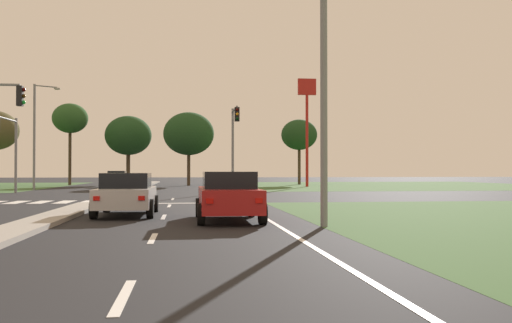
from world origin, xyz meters
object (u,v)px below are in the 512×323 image
Objects in this scene: traffic_signal_far_right at (234,135)px; fastfood_pole_sign at (307,107)px; treeline_sixth at (299,135)px; street_lamp_third at (37,131)px; car_silver_near at (127,194)px; treeline_third at (70,119)px; treeline_fifth at (189,134)px; treeline_fourth at (128,136)px; car_teal_third at (117,179)px; traffic_signal_far_left at (9,140)px; street_lamp_near at (326,45)px; car_red_fourth at (228,196)px.

traffic_signal_far_right is 17.08m from fastfood_pole_sign.
fastfood_pole_sign is 1.43× the size of treeline_sixth.
street_lamp_third is (-15.54, 7.98, 0.71)m from traffic_signal_far_right.
car_silver_near is 0.52× the size of treeline_third.
treeline_fourth is at bearing 141.40° from treeline_fifth.
traffic_signal_far_left is (-5.31, -14.90, 2.83)m from car_teal_third.
street_lamp_near is 50.29m from treeline_third.
car_silver_near is at bearing 143.11° from car_red_fourth.
street_lamp_near is 35.77m from street_lamp_third.
traffic_signal_far_right is 20.01m from treeline_fifth.
treeline_fourth reaches higher than treeline_fifth.
treeline_sixth is at bearing 31.33° from street_lamp_third.
fastfood_pole_sign is 26.07m from treeline_third.
fastfood_pole_sign is at bearing 31.95° from traffic_signal_far_left.
treeline_fifth is at bearing -16.27° from treeline_third.
treeline_third reaches higher than traffic_signal_far_left.
treeline_fourth reaches higher than car_red_fourth.
traffic_signal_far_left is 0.57× the size of street_lamp_near.
treeline_third is at bearing 163.73° from treeline_fifth.
car_teal_third is 40.16m from street_lamp_near.
treeline_fourth is at bearing 111.60° from traffic_signal_far_right.
treeline_fourth reaches higher than treeline_sixth.
traffic_signal_far_left is at bearing -148.05° from fastfood_pole_sign.
fastfood_pole_sign is 1.36× the size of treeline_fourth.
treeline_fifth reaches higher than car_teal_third.
fastfood_pole_sign is (13.82, 33.74, 7.06)m from car_silver_near.
street_lamp_near is 1.18× the size of treeline_fourth.
treeline_third is at bearing -55.41° from car_teal_third.
car_teal_third is 0.91× the size of car_red_fourth.
treeline_third is (-0.83, 23.79, 3.64)m from traffic_signal_far_left.
car_silver_near is 45.28m from treeline_sixth.
car_silver_near is 0.75× the size of traffic_signal_far_right.
traffic_signal_far_left is at bearing -87.66° from street_lamp_third.
street_lamp_near reaches higher than treeline_third.
traffic_signal_far_left is at bearing -88.01° from treeline_third.
car_silver_near is at bearing -109.24° from treeline_sixth.
car_teal_third is 9.68m from treeline_fifth.
fastfood_pole_sign is (10.43, 36.29, 7.04)m from car_red_fourth.
street_lamp_third is 18.07m from treeline_fourth.
traffic_signal_far_left is 24.08m from treeline_third.
traffic_signal_far_left is 0.49× the size of fastfood_pole_sign.
street_lamp_third reaches higher than car_silver_near.
street_lamp_near is at bearing -63.19° from street_lamp_third.
treeline_fifth reaches higher than treeline_sixth.
street_lamp_near reaches higher than car_silver_near.
car_red_fourth is at bearing -95.28° from traffic_signal_far_right.
traffic_signal_far_right is at bearing -112.10° from treeline_sixth.
treeline_fifth is (-3.15, 19.72, 1.33)m from traffic_signal_far_right.
car_teal_third is at bearing 70.39° from traffic_signal_far_left.
treeline_sixth is (1.01, 8.76, -2.16)m from fastfood_pole_sign.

